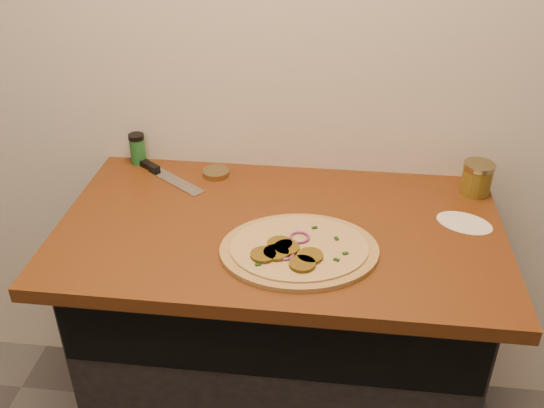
# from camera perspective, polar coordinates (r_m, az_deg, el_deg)

# --- Properties ---
(cabinet) EXTENTS (1.10, 0.60, 0.86)m
(cabinet) POSITION_cam_1_polar(r_m,az_deg,el_deg) (1.96, 0.77, -12.89)
(cabinet) COLOR black
(cabinet) RESTS_ON ground
(countertop) EXTENTS (1.20, 0.70, 0.04)m
(countertop) POSITION_cam_1_polar(r_m,az_deg,el_deg) (1.65, 0.77, -2.46)
(countertop) COLOR #662F13
(countertop) RESTS_ON cabinet
(pizza) EXTENTS (0.45, 0.45, 0.03)m
(pizza) POSITION_cam_1_polar(r_m,az_deg,el_deg) (1.53, 2.47, -4.32)
(pizza) COLOR tan
(pizza) RESTS_ON countertop
(chefs_knife) EXTENTS (0.28, 0.22, 0.02)m
(chefs_knife) POSITION_cam_1_polar(r_m,az_deg,el_deg) (1.92, -10.53, 2.99)
(chefs_knife) COLOR #B7BAC1
(chefs_knife) RESTS_ON countertop
(mason_jar_lid) EXTENTS (0.11, 0.11, 0.02)m
(mason_jar_lid) POSITION_cam_1_polar(r_m,az_deg,el_deg) (1.88, -5.29, 2.95)
(mason_jar_lid) COLOR #938355
(mason_jar_lid) RESTS_ON countertop
(salsa_jar) EXTENTS (0.09, 0.09, 0.10)m
(salsa_jar) POSITION_cam_1_polar(r_m,az_deg,el_deg) (1.86, 18.73, 2.31)
(salsa_jar) COLOR #9E2D0F
(salsa_jar) RESTS_ON countertop
(spice_shaker) EXTENTS (0.05, 0.05, 0.10)m
(spice_shaker) POSITION_cam_1_polar(r_m,az_deg,el_deg) (1.97, -12.54, 5.11)
(spice_shaker) COLOR #20662C
(spice_shaker) RESTS_ON countertop
(flour_spill) EXTENTS (0.20, 0.20, 0.00)m
(flour_spill) POSITION_cam_1_polar(r_m,az_deg,el_deg) (1.73, 17.64, -1.71)
(flour_spill) COLOR white
(flour_spill) RESTS_ON countertop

